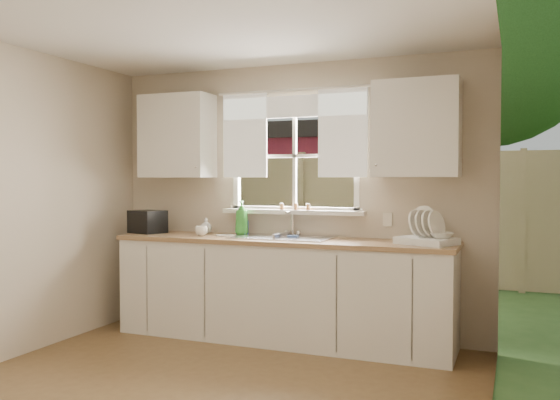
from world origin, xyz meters
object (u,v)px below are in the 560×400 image
at_px(dish_rack, 426,235).
at_px(soap_bottle_a, 242,218).
at_px(cup, 201,231).
at_px(black_appliance, 148,222).

height_order(dish_rack, soap_bottle_a, soap_bottle_a).
bearing_deg(dish_rack, soap_bottle_a, 174.60).
distance_m(soap_bottle_a, cup, 0.39).
xyz_separation_m(soap_bottle_a, black_appliance, (-0.94, -0.15, -0.05)).
bearing_deg(cup, black_appliance, 165.62).
xyz_separation_m(dish_rack, black_appliance, (-2.66, 0.01, 0.04)).
distance_m(soap_bottle_a, black_appliance, 0.95).
xyz_separation_m(dish_rack, cup, (-2.02, -0.06, -0.03)).
relative_size(soap_bottle_a, black_appliance, 1.08).
height_order(soap_bottle_a, cup, soap_bottle_a).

